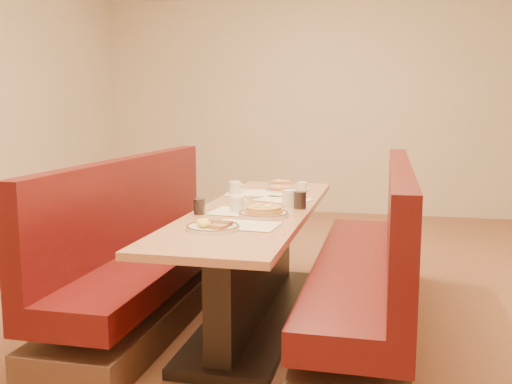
% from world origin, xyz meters
% --- Properties ---
extents(ground, '(8.00, 8.00, 0.00)m').
position_xyz_m(ground, '(0.00, 0.00, 0.00)').
color(ground, '#9E6647').
rests_on(ground, ground).
extents(room_envelope, '(6.04, 8.04, 2.82)m').
position_xyz_m(room_envelope, '(0.00, 0.00, 1.93)').
color(room_envelope, beige).
rests_on(room_envelope, ground).
extents(diner_table, '(0.70, 2.50, 0.75)m').
position_xyz_m(diner_table, '(0.00, 0.00, 0.37)').
color(diner_table, black).
rests_on(diner_table, ground).
extents(booth_left, '(0.55, 2.50, 1.05)m').
position_xyz_m(booth_left, '(-0.73, 0.00, 0.36)').
color(booth_left, '#4C3326').
rests_on(booth_left, ground).
extents(booth_right, '(0.55, 2.50, 1.05)m').
position_xyz_m(booth_right, '(0.73, 0.00, 0.36)').
color(booth_right, '#4C3326').
rests_on(booth_right, ground).
extents(placemat_near_left, '(0.41, 0.32, 0.00)m').
position_xyz_m(placemat_near_left, '(-0.04, -0.19, 0.75)').
color(placemat_near_left, beige).
rests_on(placemat_near_left, diner_table).
extents(placemat_near_right, '(0.37, 0.29, 0.00)m').
position_xyz_m(placemat_near_right, '(0.07, -0.57, 0.75)').
color(placemat_near_right, beige).
rests_on(placemat_near_right, diner_table).
extents(placemat_far_left, '(0.49, 0.39, 0.00)m').
position_xyz_m(placemat_far_left, '(-0.12, 0.59, 0.75)').
color(placemat_far_left, beige).
rests_on(placemat_far_left, diner_table).
extents(placemat_far_right, '(0.41, 0.36, 0.00)m').
position_xyz_m(placemat_far_right, '(0.12, 0.32, 0.75)').
color(placemat_far_right, beige).
rests_on(placemat_far_right, diner_table).
extents(pancake_plate, '(0.30, 0.30, 0.07)m').
position_xyz_m(pancake_plate, '(0.11, -0.27, 0.77)').
color(pancake_plate, white).
rests_on(pancake_plate, diner_table).
extents(eggs_plate, '(0.29, 0.29, 0.06)m').
position_xyz_m(eggs_plate, '(-0.08, -0.69, 0.77)').
color(eggs_plate, white).
rests_on(eggs_plate, diner_table).
extents(extra_plate_mid, '(0.23, 0.23, 0.05)m').
position_xyz_m(extra_plate_mid, '(0.03, 0.74, 0.77)').
color(extra_plate_mid, white).
rests_on(extra_plate_mid, diner_table).
extents(extra_plate_far, '(0.22, 0.22, 0.04)m').
position_xyz_m(extra_plate_far, '(-0.04, 1.10, 0.77)').
color(extra_plate_far, white).
rests_on(extra_plate_far, diner_table).
extents(coffee_mug_a, '(0.13, 0.09, 0.10)m').
position_xyz_m(coffee_mug_a, '(0.20, 0.14, 0.80)').
color(coffee_mug_a, white).
rests_on(coffee_mug_a, diner_table).
extents(coffee_mug_b, '(0.12, 0.08, 0.09)m').
position_xyz_m(coffee_mug_b, '(-0.08, -0.16, 0.80)').
color(coffee_mug_b, white).
rests_on(coffee_mug_b, diner_table).
extents(coffee_mug_c, '(0.10, 0.07, 0.08)m').
position_xyz_m(coffee_mug_c, '(0.20, 0.72, 0.79)').
color(coffee_mug_c, white).
rests_on(coffee_mug_c, diner_table).
extents(coffee_mug_d, '(0.13, 0.09, 0.10)m').
position_xyz_m(coffee_mug_d, '(-0.28, 0.51, 0.80)').
color(coffee_mug_d, white).
rests_on(coffee_mug_d, diner_table).
extents(soda_tumbler_near, '(0.07, 0.07, 0.09)m').
position_xyz_m(soda_tumbler_near, '(-0.28, -0.30, 0.80)').
color(soda_tumbler_near, black).
rests_on(soda_tumbler_near, diner_table).
extents(soda_tumbler_mid, '(0.08, 0.08, 0.11)m').
position_xyz_m(soda_tumbler_mid, '(0.28, 0.03, 0.80)').
color(soda_tumbler_mid, black).
rests_on(soda_tumbler_mid, diner_table).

